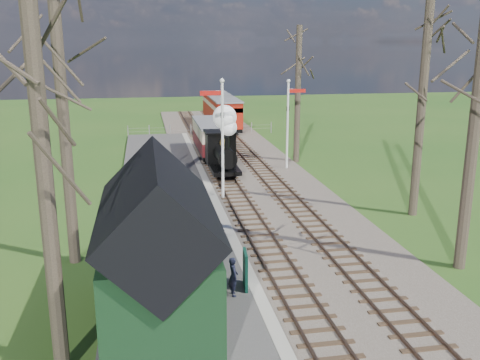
# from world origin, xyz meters

# --- Properties ---
(distant_hills) EXTENTS (114.40, 48.00, 22.02)m
(distant_hills) POSITION_xyz_m (1.40, 64.38, -16.21)
(distant_hills) COLOR #385B23
(distant_hills) RESTS_ON ground
(ballast_bed) EXTENTS (8.00, 60.00, 0.10)m
(ballast_bed) POSITION_xyz_m (1.30, 22.00, 0.05)
(ballast_bed) COLOR brown
(ballast_bed) RESTS_ON ground
(track_near) EXTENTS (1.60, 60.00, 0.15)m
(track_near) POSITION_xyz_m (0.00, 22.00, 0.10)
(track_near) COLOR brown
(track_near) RESTS_ON ground
(track_far) EXTENTS (1.60, 60.00, 0.15)m
(track_far) POSITION_xyz_m (2.60, 22.00, 0.10)
(track_far) COLOR brown
(track_far) RESTS_ON ground
(platform) EXTENTS (5.00, 44.00, 0.20)m
(platform) POSITION_xyz_m (-3.50, 14.00, 0.10)
(platform) COLOR #474442
(platform) RESTS_ON ground
(coping_strip) EXTENTS (0.40, 44.00, 0.21)m
(coping_strip) POSITION_xyz_m (-1.20, 14.00, 0.10)
(coping_strip) COLOR #B2AD9E
(coping_strip) RESTS_ON ground
(station_shed) EXTENTS (3.25, 6.30, 4.78)m
(station_shed) POSITION_xyz_m (-4.30, 4.00, 2.27)
(station_shed) COLOR black
(station_shed) RESTS_ON platform
(semaphore_near) EXTENTS (1.22, 0.24, 6.22)m
(semaphore_near) POSITION_xyz_m (-0.77, 16.00, 3.62)
(semaphore_near) COLOR silver
(semaphore_near) RESTS_ON ground
(semaphore_far) EXTENTS (1.22, 0.24, 5.72)m
(semaphore_far) POSITION_xyz_m (4.37, 22.00, 3.35)
(semaphore_far) COLOR silver
(semaphore_far) RESTS_ON ground
(bare_trees) EXTENTS (15.51, 22.39, 12.00)m
(bare_trees) POSITION_xyz_m (1.33, 10.10, 5.21)
(bare_trees) COLOR #382D23
(bare_trees) RESTS_ON ground
(fence_line) EXTENTS (12.60, 0.08, 1.00)m
(fence_line) POSITION_xyz_m (0.30, 36.00, 0.55)
(fence_line) COLOR slate
(fence_line) RESTS_ON ground
(locomotive) EXTENTS (1.73, 4.04, 4.33)m
(locomotive) POSITION_xyz_m (-0.01, 20.64, 2.00)
(locomotive) COLOR black
(locomotive) RESTS_ON ground
(coach) EXTENTS (2.02, 6.92, 2.12)m
(coach) POSITION_xyz_m (0.00, 26.70, 1.47)
(coach) COLOR black
(coach) RESTS_ON ground
(red_carriage_a) EXTENTS (2.33, 5.76, 2.45)m
(red_carriage_a) POSITION_xyz_m (2.60, 36.91, 1.66)
(red_carriage_a) COLOR black
(red_carriage_a) RESTS_ON ground
(red_carriage_b) EXTENTS (2.33, 5.76, 2.45)m
(red_carriage_b) POSITION_xyz_m (2.60, 42.41, 1.66)
(red_carriage_b) COLOR black
(red_carriage_b) RESTS_ON ground
(sign_board) EXTENTS (0.17, 0.85, 1.24)m
(sign_board) POSITION_xyz_m (-1.52, 5.35, 0.82)
(sign_board) COLOR #0F4634
(sign_board) RESTS_ON platform
(bench) EXTENTS (1.01, 1.59, 0.88)m
(bench) POSITION_xyz_m (-2.91, 4.91, 0.61)
(bench) COLOR #442A18
(bench) RESTS_ON platform
(person) EXTENTS (0.32, 0.48, 1.27)m
(person) POSITION_xyz_m (-2.00, 4.89, 0.83)
(person) COLOR #1B1D31
(person) RESTS_ON platform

